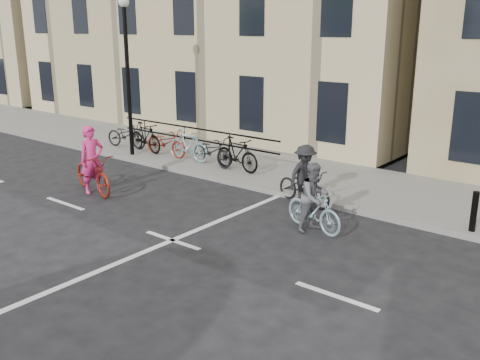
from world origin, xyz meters
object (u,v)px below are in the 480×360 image
Objects in this scene: lamp_post at (127,57)px; cyclist_dark at (304,181)px; cyclist_grey at (314,204)px; cyclist_pink at (93,170)px.

lamp_post is 2.83× the size of cyclist_dark.
cyclist_grey reaches higher than cyclist_dark.
cyclist_pink reaches higher than cyclist_dark.
lamp_post is 2.38× the size of cyclist_pink.
cyclist_dark is at bearing -48.64° from cyclist_pink.
cyclist_dark is at bearing 52.34° from cyclist_grey.
cyclist_grey is (6.32, 1.31, -0.01)m from cyclist_pink.
cyclist_grey is 0.92× the size of cyclist_dark.
lamp_post reaches higher than cyclist_pink.
cyclist_pink is 1.30× the size of cyclist_grey.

